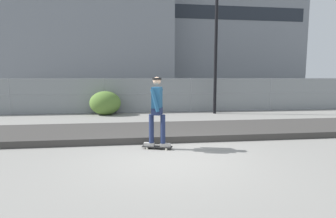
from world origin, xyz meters
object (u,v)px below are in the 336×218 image
Objects in this scene: parked_car_mid at (184,93)px; parked_car_far at (267,92)px; skateboard at (157,147)px; skater at (157,107)px; parked_car_near at (105,94)px; street_lamp at (216,25)px; shrub_left at (105,103)px.

parked_car_far is (6.16, 0.25, 0.00)m from parked_car_mid.
skater is (-0.00, 0.00, 1.06)m from skateboard.
parked_car_near and parked_car_far have the same top height.
street_lamp is 1.64× the size of parked_car_mid.
street_lamp reaches higher than skateboard.
skater is at bearing -119.10° from street_lamp.
parked_car_mid is 6.17m from parked_car_far.
street_lamp reaches higher than parked_car_near.
parked_car_near is 1.01× the size of parked_car_mid.
shrub_left is (-11.00, -4.32, -0.23)m from parked_car_far.
shrub_left reaches higher than skateboard.
street_lamp reaches higher than parked_car_far.
street_lamp is at bearing 60.90° from skateboard.
skateboard is 11.24m from parked_car_near.
parked_car_far is (5.33, 4.57, -3.70)m from street_lamp.
street_lamp is 8.35m from parked_car_near.
parked_car_mid is (2.83, 10.88, 0.78)m from skateboard.
skateboard is at bearing -104.56° from parked_car_mid.
skateboard is at bearing -73.57° from shrub_left.
parked_car_far reaches higher than skateboard.
parked_car_mid is (5.24, -0.06, 0.00)m from parked_car_near.
parked_car_near is (-2.41, 10.95, -0.28)m from skater.
parked_car_far is at bearing 0.94° from parked_car_near.
parked_car_far is 11.82m from shrub_left.
skateboard is 0.53× the size of shrub_left.
parked_car_far is at bearing 2.33° from parked_car_mid.
shrub_left is at bearing 106.43° from skater.
parked_car_near is at bearing -179.06° from parked_car_far.
shrub_left is at bearing 106.43° from skateboard.
parked_car_near is (-2.41, 10.95, 0.78)m from skateboard.
skater is 8.25m from street_lamp.
street_lamp is 1.66× the size of parked_car_far.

